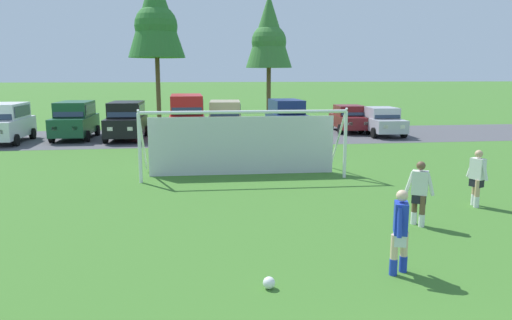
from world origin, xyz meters
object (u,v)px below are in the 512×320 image
parked_car_slot_far_right (349,118)px  parked_car_slot_end (382,121)px  parked_car_slot_center_left (127,120)px  player_midfield_center (477,178)px  soccer_ball (269,283)px  soccer_goal (243,141)px  parked_car_slot_center (187,115)px  player_striker_near (400,232)px  parked_car_slot_right (287,117)px  player_defender_far (419,194)px  parked_car_slot_center_right (225,119)px  parked_car_slot_left (75,120)px  parked_car_slot_far_left (6,123)px

parked_car_slot_far_right → parked_car_slot_end: size_ratio=1.00×
parked_car_slot_center_left → player_midfield_center: bearing=-53.7°
soccer_ball → player_midfield_center: (6.74, 4.53, 0.71)m
soccer_goal → parked_car_slot_center: (-2.14, 11.41, 0.05)m
parked_car_slot_center_left → parked_car_slot_far_right: parked_car_slot_center_left is taller
player_striker_near → parked_car_slot_right: (2.07, 21.31, 0.29)m
player_midfield_center → parked_car_slot_center_left: size_ratio=0.35×
soccer_ball → soccer_goal: bearing=86.6°
soccer_goal → parked_car_slot_end: size_ratio=1.74×
parked_car_slot_center → parked_car_slot_right: size_ratio=1.04×
player_defender_far → parked_car_slot_center_left: parked_car_slot_center_left is taller
player_striker_near → parked_car_slot_center: parked_car_slot_center is taller
player_midfield_center → parked_car_slot_right: parked_car_slot_right is taller
parked_car_slot_center_right → parked_car_slot_far_right: parked_car_slot_center_right is taller
parked_car_slot_left → parked_car_slot_center: parked_car_slot_center is taller
player_midfield_center → soccer_ball: bearing=-146.1°
soccer_goal → parked_car_slot_center_right: soccer_goal is taller
parked_car_slot_right → parked_car_slot_far_right: 4.39m
soccer_ball → parked_car_slot_center_left: 21.18m
player_striker_near → player_defender_far: size_ratio=1.00×
soccer_goal → parked_car_slot_center: 11.61m
player_midfield_center → parked_car_slot_far_left: size_ratio=0.35×
player_midfield_center → parked_car_slot_end: (3.59, 15.78, 0.05)m
soccer_goal → parked_car_slot_center_left: (-5.59, 10.93, -0.18)m
player_defender_far → parked_car_slot_right: size_ratio=0.35×
parked_car_slot_center_left → parked_car_slot_right: bearing=6.4°
player_defender_far → parked_car_slot_far_left: 23.12m
parked_car_slot_center → parked_car_slot_far_right: parked_car_slot_center is taller
parked_car_slot_far_left → parked_car_slot_far_right: (20.39, 2.36, -0.24)m
parked_car_slot_center_right → parked_car_slot_right: same height
parked_car_slot_right → parked_car_slot_end: parked_car_slot_right is taller
player_striker_near → player_midfield_center: size_ratio=1.00×
player_striker_near → player_midfield_center: 5.93m
player_striker_near → parked_car_slot_left: (-10.58, 20.86, 0.29)m
soccer_ball → parked_car_slot_right: parked_car_slot_right is taller
player_midfield_center → parked_car_slot_right: size_ratio=0.35×
player_striker_near → parked_car_slot_far_right: bearing=73.8°
soccer_goal → player_striker_near: size_ratio=4.55×
parked_car_slot_left → parked_car_slot_end: parked_car_slot_left is taller
soccer_goal → parked_car_slot_center_right: (0.12, 11.03, -0.18)m
parked_car_slot_center_left → parked_car_slot_far_left: bearing=-175.2°
soccer_goal → player_striker_near: soccer_goal is taller
parked_car_slot_right → parked_car_slot_end: size_ratio=1.09×
soccer_goal → parked_car_slot_center_right: 11.04m
player_midfield_center → parked_car_slot_center_left: 19.88m
parked_car_slot_far_left → parked_car_slot_center_right: (12.13, 0.64, 0.00)m
player_striker_near → parked_car_slot_left: bearing=116.9°
parked_car_slot_far_right → parked_car_slot_end: same height
player_defender_far → parked_car_slot_center: parked_car_slot_center is taller
player_midfield_center → parked_car_slot_far_right: (2.20, 17.85, 0.05)m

